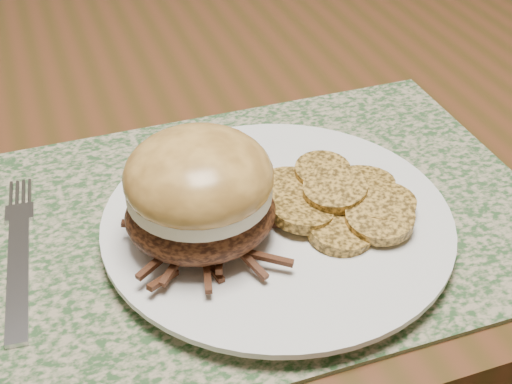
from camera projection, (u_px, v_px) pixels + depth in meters
dining_table at (43, 167)px, 0.78m from camera, size 1.50×0.90×0.75m
placemat at (270, 215)px, 0.59m from camera, size 0.45×0.33×0.00m
dinner_plate at (277, 225)px, 0.56m from camera, size 0.26×0.26×0.02m
pork_sandwich at (199, 192)px, 0.52m from camera, size 0.12×0.11×0.09m
roasted_potatoes at (341, 200)px, 0.56m from camera, size 0.13×0.13×0.03m
fork at (19, 251)px, 0.55m from camera, size 0.04×0.19×0.00m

